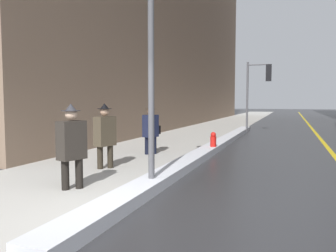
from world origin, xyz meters
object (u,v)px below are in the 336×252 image
Objects in this scene: pedestrian_in_fedora at (72,143)px; fire_hydrant at (213,143)px; traffic_light_near at (260,82)px; pedestrian_with_shoulder_bag at (151,128)px; lamp_post at (151,13)px; pedestrian_nearside at (105,133)px.

fire_hydrant is at bearing -178.24° from pedestrian_in_fedora.
pedestrian_in_fedora is at bearing -103.10° from traffic_light_near.
traffic_light_near reaches higher than pedestrian_with_shoulder_bag.
traffic_light_near is 9.48m from pedestrian_with_shoulder_bag.
traffic_light_near reaches higher than fire_hydrant.
fire_hydrant is (1.54, 5.44, -0.56)m from pedestrian_in_fedora.
traffic_light_near is 5.52× the size of fire_hydrant.
lamp_post is 3.37m from pedestrian_nearside.
traffic_light_near is at bearing 85.82° from lamp_post.
fire_hydrant is (1.99, 3.50, -0.56)m from pedestrian_nearside.
pedestrian_with_shoulder_bag is at bearing 113.60° from lamp_post.
pedestrian_nearside is at bearing 13.70° from pedestrian_with_shoulder_bag.
pedestrian_with_shoulder_bag is (0.17, 2.51, -0.04)m from pedestrian_nearside.
pedestrian_with_shoulder_bag is (-2.63, -8.90, -1.92)m from traffic_light_near.
fire_hydrant is (0.13, 4.86, -3.01)m from lamp_post.
pedestrian_with_shoulder_bag is at bearing -109.56° from traffic_light_near.
lamp_post is at bearing -91.52° from fire_hydrant.
pedestrian_nearside is 4.07m from fire_hydrant.
fire_hydrant is at bearing 88.48° from lamp_post.
pedestrian_nearside reaches higher than fire_hydrant.
traffic_light_near is 13.69m from pedestrian_in_fedora.
lamp_post is 3.44× the size of pedestrian_nearside.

